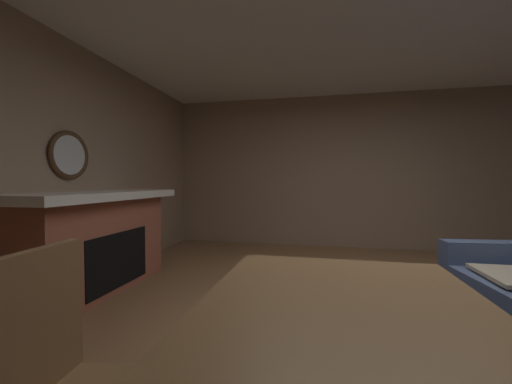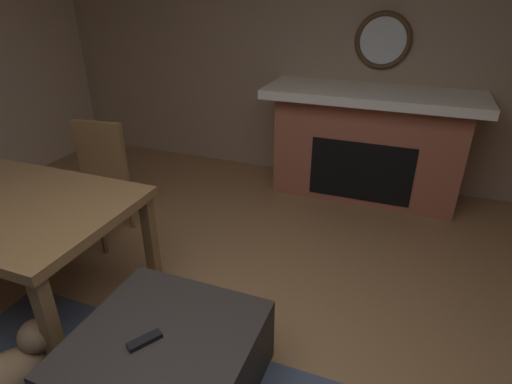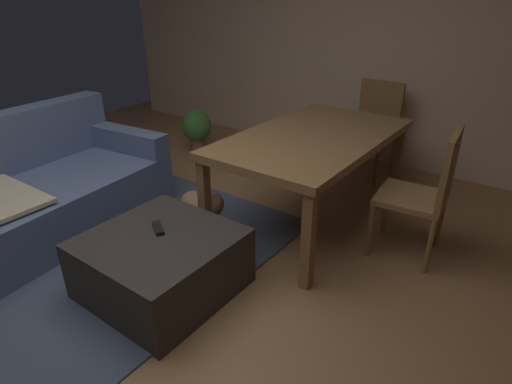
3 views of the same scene
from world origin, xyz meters
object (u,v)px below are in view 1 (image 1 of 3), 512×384
Objects in this scene: tv_remote at (389,296)px; dining_chair_south at (60,381)px; fireplace at (95,241)px; ottoman_coffee_table at (376,323)px; dining_table at (353,372)px; round_wall_mirror at (69,155)px.

dining_chair_south is at bearing -12.08° from tv_remote.
fireplace is 2.07× the size of dining_chair_south.
ottoman_coffee_table is 1.82m from dining_chair_south.
fireplace reaches higher than dining_table.
dining_chair_south reaches higher than ottoman_coffee_table.
tv_remote is 0.09× the size of dining_table.
dining_chair_south reaches higher than dining_table.
dining_chair_south is at bearing -40.73° from ottoman_coffee_table.
round_wall_mirror is 0.55× the size of dining_chair_south.
ottoman_coffee_table is at bearing 139.27° from dining_chair_south.
dining_chair_south is at bearing -89.48° from dining_table.
dining_table is at bearing 50.97° from fireplace.
round_wall_mirror is 3.26m from tv_remote.
dining_chair_south reaches higher than tv_remote.
round_wall_mirror is at bearing -90.00° from fireplace.
fireplace reaches higher than tv_remote.
round_wall_mirror is at bearing -125.89° from dining_table.
fireplace is at bearing -129.03° from dining_table.
dining_table is (1.93, 2.67, -0.76)m from round_wall_mirror.
tv_remote is 0.17× the size of dining_chair_south.
fireplace is at bearing -102.33° from ottoman_coffee_table.
tv_remote reaches higher than ottoman_coffee_table.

